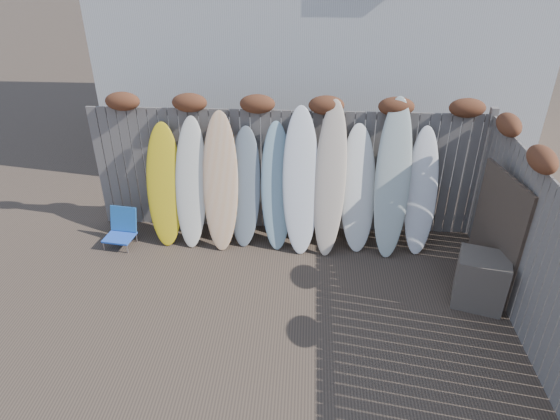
# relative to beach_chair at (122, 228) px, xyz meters

# --- Properties ---
(ground) EXTENTS (80.00, 80.00, 0.00)m
(ground) POSITION_rel_beach_chair_xyz_m (2.51, -1.76, -0.26)
(ground) COLOR #493A2D
(back_fence) EXTENTS (6.05, 0.28, 2.24)m
(back_fence) POSITION_rel_beach_chair_xyz_m (2.57, 0.63, 0.92)
(back_fence) COLOR slate
(back_fence) RESTS_ON ground
(right_fence) EXTENTS (0.28, 4.40, 2.24)m
(right_fence) POSITION_rel_beach_chair_xyz_m (5.50, -1.51, 0.88)
(right_fence) COLOR slate
(right_fence) RESTS_ON ground
(beach_chair) EXTENTS (0.48, 0.51, 0.57)m
(beach_chair) POSITION_rel_beach_chair_xyz_m (0.00, 0.00, 0.00)
(beach_chair) COLOR blue
(beach_chair) RESTS_ON ground
(wooden_crate) EXTENTS (0.74, 0.67, 0.72)m
(wooden_crate) POSITION_rel_beach_chair_xyz_m (5.15, -1.12, 0.10)
(wooden_crate) COLOR brown
(wooden_crate) RESTS_ON ground
(lattice_panel) EXTENTS (0.25, 1.11, 1.68)m
(lattice_panel) POSITION_rel_beach_chair_xyz_m (5.37, -0.74, 0.58)
(lattice_panel) COLOR #453A2A
(lattice_panel) RESTS_ON ground
(surfboard_0) EXTENTS (0.59, 0.70, 1.84)m
(surfboard_0) POSITION_rel_beach_chair_xyz_m (0.70, 0.22, 0.66)
(surfboard_0) COLOR gold
(surfboard_0) RESTS_ON ground
(surfboard_1) EXTENTS (0.51, 0.71, 1.94)m
(surfboard_1) POSITION_rel_beach_chair_xyz_m (1.11, 0.21, 0.71)
(surfboard_1) COLOR white
(surfboard_1) RESTS_ON ground
(surfboard_2) EXTENTS (0.57, 0.75, 2.04)m
(surfboard_2) POSITION_rel_beach_chair_xyz_m (1.57, 0.18, 0.76)
(surfboard_2) COLOR #FFD292
(surfboard_2) RESTS_ON ground
(surfboard_3) EXTENTS (0.52, 0.67, 1.79)m
(surfboard_3) POSITION_rel_beach_chair_xyz_m (1.92, 0.26, 0.63)
(surfboard_3) COLOR gray
(surfboard_3) RESTS_ON ground
(surfboard_4) EXTENTS (0.52, 0.71, 1.89)m
(surfboard_4) POSITION_rel_beach_chair_xyz_m (2.41, 0.22, 0.68)
(surfboard_4) COLOR #8DB1BD
(surfboard_4) RESTS_ON ground
(surfboard_5) EXTENTS (0.59, 0.79, 2.13)m
(surfboard_5) POSITION_rel_beach_chair_xyz_m (2.77, 0.17, 0.80)
(surfboard_5) COLOR white
(surfboard_5) RESTS_ON ground
(surfboard_6) EXTENTS (0.54, 0.83, 2.23)m
(surfboard_6) POSITION_rel_beach_chair_xyz_m (3.20, 0.17, 0.85)
(surfboard_6) COLOR beige
(surfboard_6) RESTS_ON ground
(surfboard_7) EXTENTS (0.59, 0.72, 1.87)m
(surfboard_7) POSITION_rel_beach_chair_xyz_m (3.62, 0.24, 0.67)
(surfboard_7) COLOR white
(surfboard_7) RESTS_ON ground
(surfboard_8) EXTENTS (0.57, 0.84, 2.28)m
(surfboard_8) POSITION_rel_beach_chair_xyz_m (4.11, 0.18, 0.88)
(surfboard_8) COLOR silver
(surfboard_8) RESTS_ON ground
(surfboard_9) EXTENTS (0.50, 0.69, 1.86)m
(surfboard_9) POSITION_rel_beach_chair_xyz_m (4.55, 0.23, 0.67)
(surfboard_9) COLOR white
(surfboard_9) RESTS_ON ground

